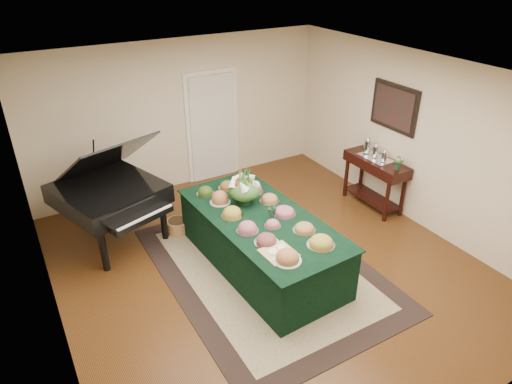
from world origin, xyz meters
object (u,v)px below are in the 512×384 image
buffet_table (261,241)px  grand_piano (110,193)px  mahogany_sideboard (376,170)px  floral_centerpiece (245,187)px

buffet_table → grand_piano: bearing=133.8°
buffet_table → mahogany_sideboard: (2.56, 0.50, 0.28)m
floral_centerpiece → mahogany_sideboard: 2.60m
mahogany_sideboard → buffet_table: bearing=-169.0°
floral_centerpiece → grand_piano: (-1.60, 1.24, -0.24)m
floral_centerpiece → grand_piano: size_ratio=0.24×
mahogany_sideboard → floral_centerpiece: bearing=-178.8°
buffet_table → floral_centerpiece: bearing=91.3°
grand_piano → mahogany_sideboard: bearing=-15.9°
floral_centerpiece → grand_piano: bearing=142.3°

